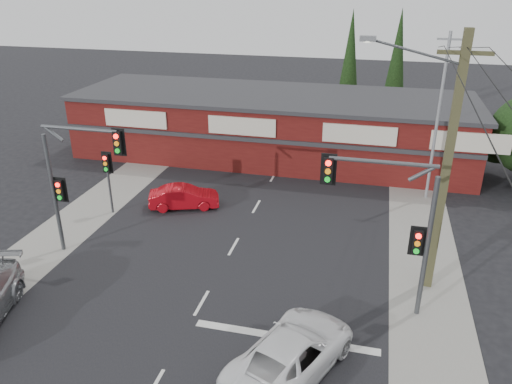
% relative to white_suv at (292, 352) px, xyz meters
% --- Properties ---
extents(ground, '(120.00, 120.00, 0.00)m').
position_rel_white_suv_xyz_m(ground, '(-3.97, 2.96, -0.71)').
color(ground, black).
rests_on(ground, ground).
extents(road_strip, '(14.00, 70.00, 0.01)m').
position_rel_white_suv_xyz_m(road_strip, '(-3.97, 7.96, -0.70)').
color(road_strip, black).
rests_on(road_strip, ground).
extents(verge_left, '(3.00, 70.00, 0.02)m').
position_rel_white_suv_xyz_m(verge_left, '(-12.47, 7.96, -0.70)').
color(verge_left, gray).
rests_on(verge_left, ground).
extents(verge_right, '(3.00, 70.00, 0.02)m').
position_rel_white_suv_xyz_m(verge_right, '(4.53, 7.96, -0.70)').
color(verge_right, gray).
rests_on(verge_right, ground).
extents(stop_line, '(6.50, 0.35, 0.01)m').
position_rel_white_suv_xyz_m(stop_line, '(-0.47, 1.46, -0.69)').
color(stop_line, silver).
rests_on(stop_line, ground).
extents(white_suv, '(4.13, 5.60, 1.42)m').
position_rel_white_suv_xyz_m(white_suv, '(0.00, 0.00, 0.00)').
color(white_suv, white).
rests_on(white_suv, ground).
extents(red_sedan, '(3.91, 2.45, 1.22)m').
position_rel_white_suv_xyz_m(red_sedan, '(-7.71, 10.46, -0.10)').
color(red_sedan, '#B80B14').
rests_on(red_sedan, ground).
extents(lane_dashes, '(0.12, 54.60, 0.01)m').
position_rel_white_suv_xyz_m(lane_dashes, '(-3.97, 11.46, -0.69)').
color(lane_dashes, silver).
rests_on(lane_dashes, ground).
extents(shop_building, '(27.30, 8.40, 4.22)m').
position_rel_white_suv_xyz_m(shop_building, '(-4.96, 19.94, 1.43)').
color(shop_building, '#4B100F').
rests_on(shop_building, ground).
extents(conifer_near, '(1.80, 1.80, 9.25)m').
position_rel_white_suv_xyz_m(conifer_near, '(-0.47, 26.96, 4.77)').
color(conifer_near, '#2D2116').
rests_on(conifer_near, ground).
extents(conifer_far, '(1.80, 1.80, 9.25)m').
position_rel_white_suv_xyz_m(conifer_far, '(3.03, 28.96, 4.77)').
color(conifer_far, '#2D2116').
rests_on(conifer_far, ground).
extents(traffic_mast_left, '(3.77, 0.27, 5.97)m').
position_rel_white_suv_xyz_m(traffic_mast_left, '(-10.40, 4.96, 3.22)').
color(traffic_mast_left, '#47494C').
rests_on(traffic_mast_left, ground).
extents(traffic_mast_right, '(3.96, 0.27, 5.97)m').
position_rel_white_suv_xyz_m(traffic_mast_right, '(2.89, 3.96, 3.24)').
color(traffic_mast_right, '#47494C').
rests_on(traffic_mast_right, ground).
extents(pedestal_signal, '(0.55, 0.27, 3.38)m').
position_rel_white_suv_xyz_m(pedestal_signal, '(-11.17, 8.96, 1.70)').
color(pedestal_signal, '#47494C').
rests_on(pedestal_signal, ground).
extents(utility_pole, '(4.38, 0.59, 10.00)m').
position_rel_white_suv_xyz_m(utility_pole, '(4.39, 5.94, 4.69)').
color(utility_pole, '#4E4B2C').
rests_on(utility_pole, ground).
extents(steel_pole, '(1.20, 0.16, 9.00)m').
position_rel_white_suv_xyz_m(steel_pole, '(5.03, 14.96, 4.00)').
color(steel_pole, gray).
rests_on(steel_pole, ground).
extents(power_lines, '(2.01, 29.00, 1.22)m').
position_rel_white_suv_xyz_m(power_lines, '(4.51, 0.49, 8.33)').
color(power_lines, black).
rests_on(power_lines, ground).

